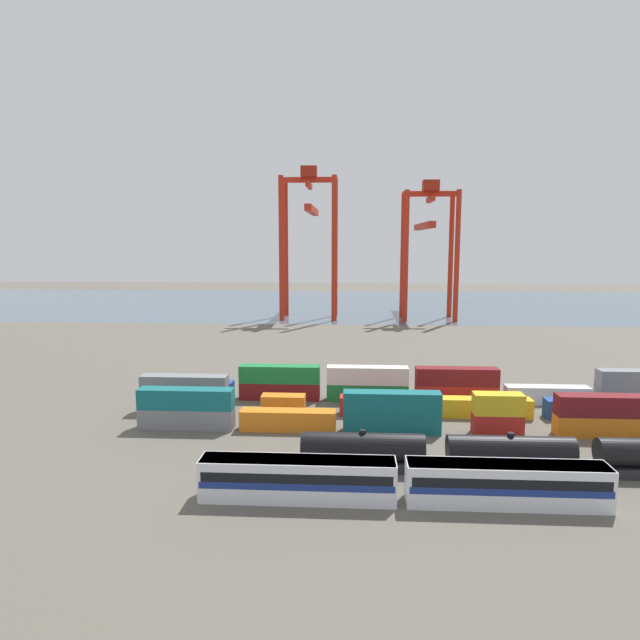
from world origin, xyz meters
TOP-DOWN VIEW (x-y plane):
  - ground_plane at (0.00, 40.00)m, footprint 420.00×420.00m
  - harbour_water at (0.00, 141.40)m, footprint 400.00×110.00m
  - passenger_train at (-1.85, -23.79)m, footprint 37.09×3.14m
  - freight_tank_row at (17.48, -16.58)m, footprint 58.28×2.85m
  - shipping_container_0 at (-27.50, -4.71)m, footprint 12.10×2.44m
  - shipping_container_1 at (-27.50, -4.71)m, footprint 12.10×2.44m
  - shipping_container_2 at (-14.46, -4.71)m, footprint 12.10×2.44m
  - shipping_container_3 at (-1.42, -4.71)m, footprint 12.10×2.44m
  - shipping_container_4 at (-1.42, -4.71)m, footprint 12.10×2.44m
  - shipping_container_5 at (11.62, -4.71)m, footprint 6.04×2.44m
  - shipping_container_6 at (11.62, -4.71)m, footprint 6.04×2.44m
  - shipping_container_7 at (24.66, -4.71)m, footprint 12.10×2.44m
  - shipping_container_8 at (24.66, -4.71)m, footprint 12.10×2.44m
  - shipping_container_10 at (-29.82, 2.28)m, footprint 12.10×2.44m
  - shipping_container_11 at (-29.82, 2.28)m, footprint 12.10×2.44m
  - shipping_container_12 at (-15.91, 2.28)m, footprint 6.04×2.44m
  - shipping_container_13 at (-2.01, 2.28)m, footprint 12.10×2.44m
  - shipping_container_14 at (11.90, 2.28)m, footprint 12.10×2.44m
  - shipping_container_15 at (25.80, 2.28)m, footprint 12.10×2.44m
  - shipping_container_16 at (-30.54, 9.27)m, footprint 12.10×2.44m
  - shipping_container_17 at (-17.33, 9.27)m, footprint 12.10×2.44m
  - shipping_container_18 at (-17.33, 9.27)m, footprint 12.10×2.44m
  - shipping_container_19 at (-4.11, 9.27)m, footprint 12.10×2.44m
  - shipping_container_20 at (-4.11, 9.27)m, footprint 12.10×2.44m
  - shipping_container_21 at (9.11, 9.27)m, footprint 12.10×2.44m
  - shipping_container_22 at (9.11, 9.27)m, footprint 12.10×2.44m
  - shipping_container_23 at (22.33, 9.27)m, footprint 12.10×2.44m
  - shipping_container_24 at (35.54, 9.27)m, footprint 12.10×2.44m
  - gantry_crane_west at (-19.89, 102.79)m, footprint 17.32×37.78m
  - gantry_crane_central at (16.63, 103.68)m, footprint 16.51×41.40m

SIDE VIEW (x-z plane):
  - ground_plane at x=0.00m, z-range 0.00..0.00m
  - harbour_water at x=0.00m, z-range 0.00..0.01m
  - shipping_container_0 at x=-27.50m, z-range 0.00..2.60m
  - shipping_container_2 at x=-14.46m, z-range 0.00..2.60m
  - shipping_container_3 at x=-1.42m, z-range 0.00..2.60m
  - shipping_container_5 at x=11.62m, z-range 0.00..2.60m
  - shipping_container_7 at x=24.66m, z-range 0.00..2.60m
  - shipping_container_10 at x=-29.82m, z-range 0.00..2.60m
  - shipping_container_12 at x=-15.91m, z-range 0.00..2.60m
  - shipping_container_13 at x=-2.01m, z-range 0.00..2.60m
  - shipping_container_14 at x=11.90m, z-range 0.00..2.60m
  - shipping_container_15 at x=25.80m, z-range 0.00..2.60m
  - shipping_container_16 at x=-30.54m, z-range 0.00..2.60m
  - shipping_container_17 at x=-17.33m, z-range 0.00..2.60m
  - shipping_container_19 at x=-4.11m, z-range 0.00..2.60m
  - shipping_container_21 at x=9.11m, z-range 0.00..2.60m
  - shipping_container_23 at x=22.33m, z-range 0.00..2.60m
  - shipping_container_24 at x=35.54m, z-range 0.00..2.60m
  - freight_tank_row at x=17.48m, z-range -0.13..4.19m
  - passenger_train at x=-1.85m, z-range 0.19..4.09m
  - shipping_container_1 at x=-27.50m, z-range 2.60..5.20m
  - shipping_container_4 at x=-1.42m, z-range 2.60..5.20m
  - shipping_container_6 at x=11.62m, z-range 2.60..5.20m
  - shipping_container_8 at x=24.66m, z-range 2.60..5.20m
  - shipping_container_11 at x=-29.82m, z-range 2.60..5.20m
  - shipping_container_18 at x=-17.33m, z-range 2.60..5.20m
  - shipping_container_20 at x=-4.11m, z-range 2.60..5.20m
  - shipping_container_22 at x=9.11m, z-range 2.60..5.20m
  - gantry_crane_central at x=16.63m, z-range 4.45..46.26m
  - gantry_crane_west at x=-19.89m, z-range 5.12..51.23m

